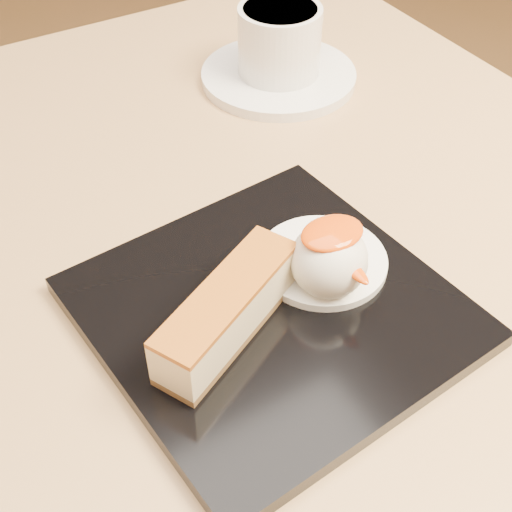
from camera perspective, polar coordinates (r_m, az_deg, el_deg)
table at (r=0.62m, az=-4.89°, el=-11.60°), size 0.80×0.80×0.72m
dessert_plate at (r=0.47m, az=1.24°, el=-4.44°), size 0.24×0.24×0.01m
cheesecake at (r=0.44m, az=-2.28°, el=-4.42°), size 0.12×0.08×0.04m
cream_smear at (r=0.49m, az=5.30°, el=-0.39°), size 0.09×0.09×0.01m
ice_cream_scoop at (r=0.46m, az=5.86°, el=-0.34°), size 0.05×0.05×0.05m
mango_sauce at (r=0.45m, az=6.11°, el=1.84°), size 0.04×0.03×0.01m
mint_sprig at (r=0.49m, az=0.88°, el=0.49°), size 0.04×0.03×0.00m
saucer at (r=0.71m, az=1.82°, el=14.20°), size 0.15×0.15×0.01m
coffee_cup at (r=0.70m, az=2.00°, el=16.98°), size 0.10×0.08×0.06m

